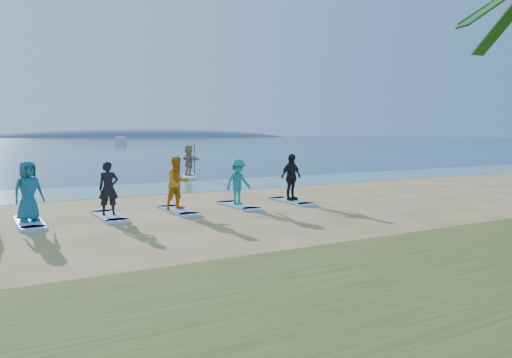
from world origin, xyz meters
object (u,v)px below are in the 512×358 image
paddleboarder (189,160)px  student_0 (28,191)px  surfboard_0 (30,223)px  surfboard_2 (178,211)px  surfboard_3 (238,206)px  student_2 (178,183)px  student_1 (109,188)px  student_3 (238,182)px  boat_offshore_b (121,144)px  surfboard_1 (109,216)px  surfboard_4 (291,201)px  student_4 (291,177)px  paddleboard (189,176)px

paddleboarder → student_0: size_ratio=1.04×
surfboard_0 → surfboard_2: size_ratio=1.00×
student_0 → surfboard_3: size_ratio=0.79×
surfboard_0 → student_2: (4.52, 0.00, 0.92)m
student_1 → student_3: (4.52, 0.00, -0.02)m
paddleboarder → boat_offshore_b: bearing=-21.6°
boat_offshore_b → student_2: student_2 is taller
surfboard_1 → surfboard_3: (4.52, 0.00, 0.00)m
surfboard_1 → surfboard_4: size_ratio=1.00×
surfboard_4 → student_4: 0.92m
paddleboard → paddleboarder: (0.00, 0.00, 0.96)m
student_1 → paddleboarder: bearing=61.9°
student_1 → student_0: bearing=-175.6°
boat_offshore_b → surfboard_1: bearing=-85.6°
surfboard_2 → student_3: (2.26, 0.00, 0.85)m
student_1 → surfboard_2: 2.42m
surfboard_0 → student_1: bearing=0.0°
student_0 → surfboard_2: 4.61m
surfboard_0 → student_4: size_ratio=1.26×
paddleboard → boat_offshore_b: (21.82, 96.22, -0.06)m
paddleboard → student_1: 14.09m
paddleboard → surfboard_0: (-9.83, -11.86, -0.01)m
surfboard_0 → student_4: bearing=0.0°
surfboard_0 → surfboard_4: bearing=0.0°
paddleboard → student_2: bearing=-92.9°
surfboard_2 → surfboard_1: bearing=180.0°
surfboard_2 → student_4: 4.61m
student_1 → surfboard_3: size_ratio=0.75×
boat_offshore_b → surfboard_0: 112.62m
student_1 → student_2: bearing=4.4°
paddleboarder → surfboard_3: 12.28m
paddleboarder → surfboard_0: bearing=131.6°
paddleboarder → student_2: 12.99m
paddleboard → student_4: student_4 is taller
boat_offshore_b → student_0: (-31.64, -108.08, 0.95)m
student_2 → student_3: 2.26m
surfboard_3 → student_4: size_ratio=1.26×
student_1 → student_2: (2.26, 0.00, 0.05)m
student_0 → student_2: student_2 is taller
paddleboarder → student_2: bearing=147.1°
surfboard_3 → student_4: bearing=0.0°
boat_offshore_b → surfboard_2: boat_offshore_b is taller
surfboard_0 → surfboard_3: bearing=0.0°
paddleboard → surfboard_1: bearing=-101.3°
paddleboarder → student_4: paddleboarder is taller
paddleboarder → surfboard_3: (-3.05, -11.86, -0.97)m
boat_offshore_b → surfboard_0: bearing=-86.7°
student_1 → student_3: bearing=4.4°
surfboard_0 → surfboard_2: same height
paddleboarder → surfboard_2: size_ratio=0.82×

